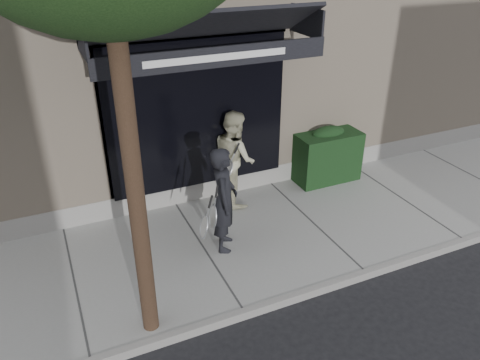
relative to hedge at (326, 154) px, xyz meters
name	(u,v)px	position (x,y,z in m)	size (l,w,h in m)	color
ground	(310,226)	(-1.10, -1.25, -0.66)	(80.00, 80.00, 0.00)	black
sidewalk	(310,223)	(-1.10, -1.25, -0.60)	(20.00, 3.00, 0.12)	gray
curb	(365,274)	(-1.10, -2.80, -0.59)	(20.00, 0.10, 0.14)	gray
building_facade	(206,22)	(-1.11, 3.71, 2.08)	(14.30, 8.04, 5.64)	beige
hedge	(326,154)	(0.00, 0.00, 0.00)	(1.30, 0.70, 1.14)	black
pedestrian_front	(224,200)	(-2.77, -1.33, 0.32)	(0.88, 0.90, 1.72)	black
pedestrian_back	(234,158)	(-2.03, -0.05, 0.34)	(0.71, 0.89, 1.76)	#BDB997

